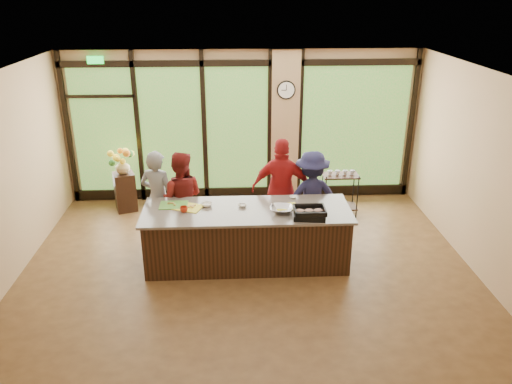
{
  "coord_description": "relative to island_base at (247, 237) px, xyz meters",
  "views": [
    {
      "loc": [
        -0.2,
        -6.66,
        4.1
      ],
      "look_at": [
        0.15,
        0.4,
        1.17
      ],
      "focal_mm": 35.0,
      "sensor_mm": 36.0,
      "label": 1
    }
  ],
  "objects": [
    {
      "name": "floor",
      "position": [
        0.0,
        -0.3,
        -0.44
      ],
      "size": [
        7.0,
        7.0,
        0.0
      ],
      "primitive_type": "plane",
      "color": "#4E341B",
      "rests_on": "ground"
    },
    {
      "name": "ceiling",
      "position": [
        0.0,
        -0.3,
        2.56
      ],
      "size": [
        7.0,
        7.0,
        0.0
      ],
      "primitive_type": "plane",
      "rotation": [
        3.14,
        0.0,
        0.0
      ],
      "color": "white",
      "rests_on": "back_wall"
    },
    {
      "name": "back_wall",
      "position": [
        0.0,
        2.7,
        1.06
      ],
      "size": [
        7.0,
        0.0,
        7.0
      ],
      "primitive_type": "plane",
      "rotation": [
        1.57,
        0.0,
        0.0
      ],
      "color": "tan",
      "rests_on": "floor"
    },
    {
      "name": "right_wall",
      "position": [
        3.5,
        -0.3,
        1.06
      ],
      "size": [
        0.0,
        6.0,
        6.0
      ],
      "primitive_type": "plane",
      "rotation": [
        1.57,
        0.0,
        -1.57
      ],
      "color": "tan",
      "rests_on": "floor"
    },
    {
      "name": "window_wall",
      "position": [
        0.16,
        2.65,
        0.95
      ],
      "size": [
        6.9,
        0.12,
        3.0
      ],
      "color": "tan",
      "rests_on": "floor"
    },
    {
      "name": "island_base",
      "position": [
        0.0,
        0.0,
        0.0
      ],
      "size": [
        3.1,
        1.0,
        0.88
      ],
      "primitive_type": "cube",
      "color": "black",
      "rests_on": "floor"
    },
    {
      "name": "countertop",
      "position": [
        0.0,
        0.0,
        0.46
      ],
      "size": [
        3.2,
        1.1,
        0.04
      ],
      "primitive_type": "cube",
      "color": "gray",
      "rests_on": "island_base"
    },
    {
      "name": "wall_clock",
      "position": [
        0.85,
        2.57,
        1.81
      ],
      "size": [
        0.36,
        0.04,
        0.36
      ],
      "color": "black",
      "rests_on": "window_wall"
    },
    {
      "name": "cook_left",
      "position": [
        -1.45,
        0.72,
        0.39
      ],
      "size": [
        0.71,
        0.59,
        1.66
      ],
      "primitive_type": "imported",
      "rotation": [
        0.0,
        0.0,
        2.78
      ],
      "color": "slate",
      "rests_on": "floor"
    },
    {
      "name": "cook_midleft",
      "position": [
        -1.08,
        0.75,
        0.37
      ],
      "size": [
        0.82,
        0.66,
        1.62
      ],
      "primitive_type": "imported",
      "rotation": [
        0.0,
        0.0,
        3.08
      ],
      "color": "maroon",
      "rests_on": "floor"
    },
    {
      "name": "cook_midright",
      "position": [
        0.63,
        0.87,
        0.45
      ],
      "size": [
        1.1,
        0.58,
        1.78
      ],
      "primitive_type": "imported",
      "rotation": [
        0.0,
        0.0,
        2.99
      ],
      "color": "maroon",
      "rests_on": "floor"
    },
    {
      "name": "cook_right",
      "position": [
        1.12,
        0.77,
        0.35
      ],
      "size": [
        1.08,
        0.7,
        1.58
      ],
      "primitive_type": "imported",
      "rotation": [
        0.0,
        0.0,
        3.25
      ],
      "color": "#1C1C3E",
      "rests_on": "floor"
    },
    {
      "name": "roasting_pan",
      "position": [
        0.92,
        -0.32,
        0.52
      ],
      "size": [
        0.51,
        0.42,
        0.08
      ],
      "primitive_type": "cube",
      "rotation": [
        0.0,
        0.0,
        -0.13
      ],
      "color": "black",
      "rests_on": "countertop"
    },
    {
      "name": "mixing_bowl",
      "position": [
        0.52,
        -0.11,
        0.52
      ],
      "size": [
        0.39,
        0.39,
        0.08
      ],
      "primitive_type": "imported",
      "rotation": [
        0.0,
        0.0,
        -0.16
      ],
      "color": "silver",
      "rests_on": "countertop"
    },
    {
      "name": "cutting_board_left",
      "position": [
        -1.14,
        0.21,
        0.49
      ],
      "size": [
        0.44,
        0.33,
        0.01
      ],
      "primitive_type": "cube",
      "rotation": [
        0.0,
        0.0,
        0.0
      ],
      "color": "#549A38",
      "rests_on": "countertop"
    },
    {
      "name": "cutting_board_center",
      "position": [
        -0.91,
        0.12,
        0.49
      ],
      "size": [
        0.52,
        0.46,
        0.01
      ],
      "primitive_type": "cube",
      "rotation": [
        0.0,
        0.0,
        -0.4
      ],
      "color": "yellow",
      "rests_on": "countertop"
    },
    {
      "name": "cutting_board_right",
      "position": [
        0.62,
        0.07,
        0.49
      ],
      "size": [
        0.4,
        0.33,
        0.01
      ],
      "primitive_type": "cube",
      "rotation": [
        0.0,
        0.0,
        0.18
      ],
      "color": "yellow",
      "rests_on": "countertop"
    },
    {
      "name": "prep_bowl_near",
      "position": [
        -0.62,
        0.16,
        0.51
      ],
      "size": [
        0.18,
        0.18,
        0.05
      ],
      "primitive_type": "imported",
      "rotation": [
        0.0,
        0.0,
        0.04
      ],
      "color": "white",
      "rests_on": "countertop"
    },
    {
      "name": "prep_bowl_mid",
      "position": [
        -0.07,
        0.11,
        0.5
      ],
      "size": [
        0.15,
        0.15,
        0.04
      ],
      "primitive_type": "imported",
      "rotation": [
        0.0,
        0.0,
        -0.21
      ],
      "color": "white",
      "rests_on": "countertop"
    },
    {
      "name": "prep_bowl_far",
      "position": [
        0.76,
        0.42,
        0.49
      ],
      "size": [
        0.12,
        0.12,
        0.03
      ],
      "primitive_type": "imported",
      "rotation": [
        0.0,
        0.0,
        -0.03
      ],
      "color": "white",
      "rests_on": "countertop"
    },
    {
      "name": "red_ramekin",
      "position": [
        -0.96,
        -0.04,
        0.53
      ],
      "size": [
        0.15,
        0.15,
        0.09
      ],
      "primitive_type": "imported",
      "rotation": [
        0.0,
        0.0,
        -0.42
      ],
      "color": "#AA2711",
      "rests_on": "countertop"
    },
    {
      "name": "flower_stand",
      "position": [
        -2.31,
        2.14,
        -0.06
      ],
      "size": [
        0.49,
        0.49,
        0.76
      ],
      "primitive_type": "cube",
      "rotation": [
        0.0,
        0.0,
        0.34
      ],
      "color": "black",
      "rests_on": "floor"
    },
    {
      "name": "flower_vase",
      "position": [
        -2.31,
        2.14,
        0.47
      ],
      "size": [
        0.36,
        0.36,
        0.29
      ],
      "primitive_type": "imported",
      "rotation": [
        0.0,
        0.0,
        -0.33
      ],
      "color": "#9B8554",
      "rests_on": "flower_stand"
    },
    {
      "name": "bar_cart",
      "position": [
        1.82,
        1.69,
        0.11
      ],
      "size": [
        0.67,
        0.38,
        0.91
      ],
      "rotation": [
        0.0,
        0.0,
        0.0
      ],
      "color": "black",
      "rests_on": "floor"
    }
  ]
}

